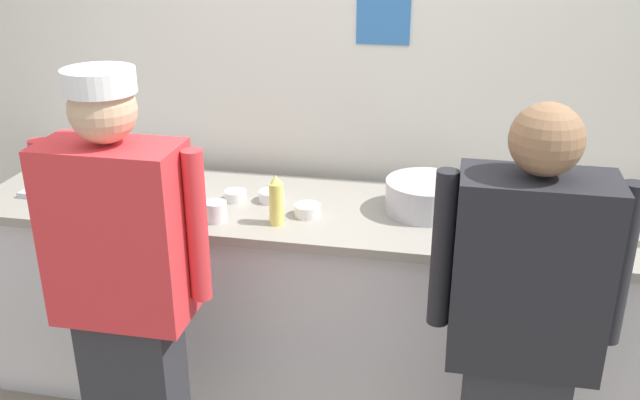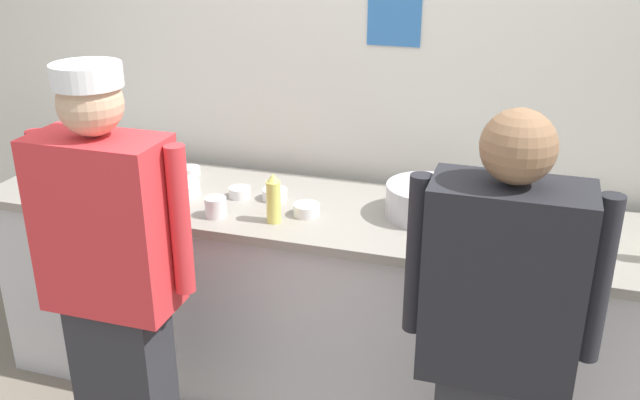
# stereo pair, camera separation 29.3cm
# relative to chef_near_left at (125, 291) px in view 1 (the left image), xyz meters

# --- Properties ---
(wall_back) EXTENTS (4.95, 0.11, 3.00)m
(wall_back) POSITION_rel_chef_near_left_xyz_m (0.61, 1.24, 0.62)
(wall_back) COLOR silver
(wall_back) RESTS_ON ground
(prep_counter) EXTENTS (3.16, 0.70, 0.92)m
(prep_counter) POSITION_rel_chef_near_left_xyz_m (0.61, 0.75, -0.42)
(prep_counter) COLOR silver
(prep_counter) RESTS_ON ground
(chef_near_left) EXTENTS (0.60, 0.24, 1.65)m
(chef_near_left) POSITION_rel_chef_near_left_xyz_m (0.00, 0.00, 0.00)
(chef_near_left) COLOR #2D2D33
(chef_near_left) RESTS_ON ground
(chef_center) EXTENTS (0.59, 0.24, 1.61)m
(chef_center) POSITION_rel_chef_near_left_xyz_m (1.32, 0.02, -0.03)
(chef_center) COLOR #2D2D33
(chef_center) RESTS_ON ground
(plate_stack_front) EXTENTS (0.24, 0.24, 0.08)m
(plate_stack_front) POSITION_rel_chef_near_left_xyz_m (1.32, 0.67, 0.08)
(plate_stack_front) COLOR white
(plate_stack_front) RESTS_ON prep_counter
(plate_stack_rear) EXTENTS (0.19, 0.19, 0.06)m
(plate_stack_rear) POSITION_rel_chef_near_left_xyz_m (-0.11, 0.70, 0.07)
(plate_stack_rear) COLOR white
(plate_stack_rear) RESTS_ON prep_counter
(mixing_bowl_steel) EXTENTS (0.34, 0.34, 0.14)m
(mixing_bowl_steel) POSITION_rel_chef_near_left_xyz_m (0.97, 0.81, 0.10)
(mixing_bowl_steel) COLOR #B7BABF
(mixing_bowl_steel) RESTS_ON prep_counter
(sheet_tray) EXTENTS (0.53, 0.38, 0.02)m
(sheet_tray) POSITION_rel_chef_near_left_xyz_m (-0.53, 0.76, 0.05)
(sheet_tray) COLOR #B7BABF
(sheet_tray) RESTS_ON prep_counter
(squeeze_bottle_primary) EXTENTS (0.06, 0.06, 0.21)m
(squeeze_bottle_primary) POSITION_rel_chef_near_left_xyz_m (0.39, 0.56, 0.14)
(squeeze_bottle_primary) COLOR #E5E066
(squeeze_bottle_primary) RESTS_ON prep_counter
(ramekin_orange_sauce) EXTENTS (0.11, 0.11, 0.05)m
(ramekin_orange_sauce) POSITION_rel_chef_near_left_xyz_m (0.31, 0.79, 0.06)
(ramekin_orange_sauce) COLOR white
(ramekin_orange_sauce) RESTS_ON prep_counter
(ramekin_yellow_sauce) EXTENTS (0.10, 0.10, 0.04)m
(ramekin_yellow_sauce) POSITION_rel_chef_near_left_xyz_m (-0.18, 0.95, 0.06)
(ramekin_yellow_sauce) COLOR white
(ramekin_yellow_sauce) RESTS_ON prep_counter
(ramekin_green_sauce) EXTENTS (0.11, 0.11, 0.05)m
(ramekin_green_sauce) POSITION_rel_chef_near_left_xyz_m (0.50, 0.66, 0.06)
(ramekin_green_sauce) COLOR white
(ramekin_green_sauce) RESTS_ON prep_counter
(ramekin_red_sauce) EXTENTS (0.10, 0.10, 0.04)m
(ramekin_red_sauce) POSITION_rel_chef_near_left_xyz_m (0.16, 0.76, 0.06)
(ramekin_red_sauce) COLOR white
(ramekin_red_sauce) RESTS_ON prep_counter
(deli_cup) EXTENTS (0.09, 0.09, 0.08)m
(deli_cup) POSITION_rel_chef_near_left_xyz_m (0.15, 0.54, 0.08)
(deli_cup) COLOR white
(deli_cup) RESTS_ON prep_counter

